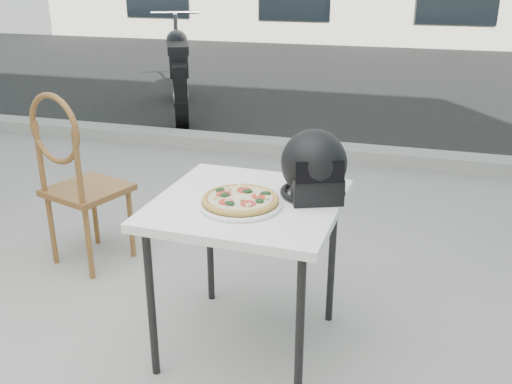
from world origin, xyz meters
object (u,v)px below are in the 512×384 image
(plate, at_px, (240,204))
(motorcycle, at_px, (178,70))
(pizza, at_px, (240,199))
(cafe_table_main, at_px, (248,214))
(helmet, at_px, (314,168))
(cafe_chair_main, at_px, (75,172))

(plate, bearing_deg, motorcycle, 116.88)
(pizza, xyz_separation_m, motorcycle, (-2.11, 4.17, -0.25))
(cafe_table_main, xyz_separation_m, motorcycle, (-2.12, 4.10, -0.16))
(cafe_table_main, height_order, plate, plate)
(cafe_table_main, height_order, pizza, pizza)
(cafe_table_main, xyz_separation_m, helmet, (0.25, 0.12, 0.19))
(plate, distance_m, helmet, 0.34)
(pizza, xyz_separation_m, cafe_chair_main, (-1.12, 0.52, -0.18))
(plate, bearing_deg, pizza, 84.36)
(cafe_table_main, distance_m, pizza, 0.12)
(helmet, xyz_separation_m, cafe_chair_main, (-1.37, 0.33, -0.27))
(motorcycle, bearing_deg, cafe_table_main, -87.54)
(pizza, bearing_deg, cafe_chair_main, 154.83)
(cafe_table_main, relative_size, motorcycle, 0.37)
(pizza, relative_size, helmet, 0.98)
(motorcycle, bearing_deg, cafe_chair_main, -99.62)
(plate, relative_size, cafe_chair_main, 0.41)
(plate, height_order, pizza, pizza)
(plate, distance_m, cafe_chair_main, 1.24)
(pizza, distance_m, motorcycle, 4.68)
(cafe_chair_main, relative_size, motorcycle, 0.49)
(plate, xyz_separation_m, motorcycle, (-2.11, 4.17, -0.23))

